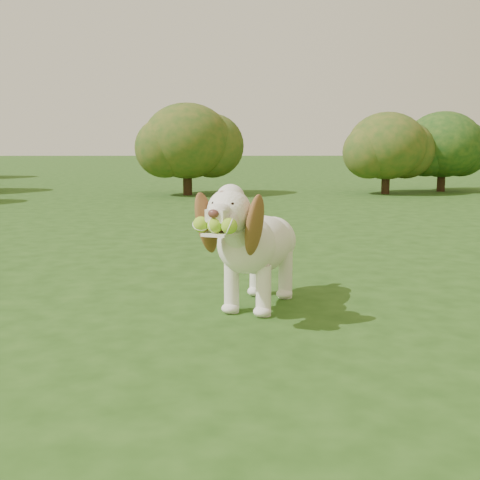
{
  "coord_description": "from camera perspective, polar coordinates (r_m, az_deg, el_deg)",
  "views": [
    {
      "loc": [
        -0.4,
        -2.98,
        0.97
      ],
      "look_at": [
        -0.35,
        0.23,
        0.44
      ],
      "focal_mm": 45.0,
      "sensor_mm": 36.0,
      "label": 1
    }
  ],
  "objects": [
    {
      "name": "ground",
      "position": [
        3.16,
        6.55,
        -8.64
      ],
      "size": [
        80.0,
        80.0,
        0.0
      ],
      "primitive_type": "plane",
      "color": "#204313",
      "rests_on": "ground"
    },
    {
      "name": "shrub_d",
      "position": [
        12.52,
        18.7,
        8.57
      ],
      "size": [
        1.5,
        1.5,
        1.56
      ],
      "color": "#382314",
      "rests_on": "ground"
    },
    {
      "name": "shrub_b",
      "position": [
        11.13,
        -5.05,
        9.33
      ],
      "size": [
        1.61,
        1.61,
        1.67
      ],
      "color": "#382314",
      "rests_on": "ground"
    },
    {
      "name": "shrub_c",
      "position": [
        11.64,
        13.76,
        8.66
      ],
      "size": [
        1.47,
        1.47,
        1.52
      ],
      "color": "#382314",
      "rests_on": "ground"
    },
    {
      "name": "dog",
      "position": [
        3.47,
        1.39,
        -0.1
      ],
      "size": [
        0.68,
        1.12,
        0.76
      ],
      "rotation": [
        0.0,
        0.0,
        -0.38
      ],
      "color": "white",
      "rests_on": "ground"
    }
  ]
}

